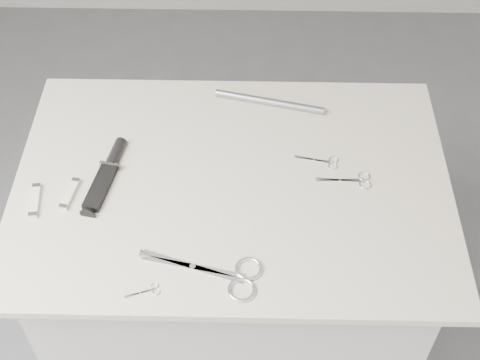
{
  "coord_description": "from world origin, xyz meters",
  "views": [
    {
      "loc": [
        0.04,
        -1.0,
        2.07
      ],
      "look_at": [
        0.02,
        0.01,
        0.92
      ],
      "focal_mm": 50.0,
      "sensor_mm": 36.0,
      "label": 1
    }
  ],
  "objects_px": {
    "pocket_knife_b": "(70,194)",
    "sheathed_knife": "(108,172)",
    "large_shears": "(226,275)",
    "metal_rail": "(269,102)",
    "embroidery_scissors_a": "(354,180)",
    "plinth": "(234,291)",
    "embroidery_scissors_b": "(324,161)",
    "pocket_knife_a": "(35,201)",
    "tiny_scissors": "(147,291)"
  },
  "relations": [
    {
      "from": "embroidery_scissors_b",
      "to": "metal_rail",
      "type": "xyz_separation_m",
      "value": [
        -0.13,
        0.2,
        0.01
      ]
    },
    {
      "from": "sheathed_knife",
      "to": "tiny_scissors",
      "type": "bearing_deg",
      "value": -146.98
    },
    {
      "from": "large_shears",
      "to": "metal_rail",
      "type": "relative_size",
      "value": 0.91
    },
    {
      "from": "plinth",
      "to": "metal_rail",
      "type": "relative_size",
      "value": 3.2
    },
    {
      "from": "pocket_knife_b",
      "to": "embroidery_scissors_a",
      "type": "bearing_deg",
      "value": -74.6
    },
    {
      "from": "embroidery_scissors_a",
      "to": "sheathed_knife",
      "type": "relative_size",
      "value": 0.57
    },
    {
      "from": "embroidery_scissors_b",
      "to": "pocket_knife_a",
      "type": "bearing_deg",
      "value": -156.8
    },
    {
      "from": "tiny_scissors",
      "to": "metal_rail",
      "type": "xyz_separation_m",
      "value": [
        0.25,
        0.56,
        0.01
      ]
    },
    {
      "from": "pocket_knife_b",
      "to": "sheathed_knife",
      "type": "bearing_deg",
      "value": -38.06
    },
    {
      "from": "embroidery_scissors_a",
      "to": "metal_rail",
      "type": "height_order",
      "value": "metal_rail"
    },
    {
      "from": "pocket_knife_a",
      "to": "pocket_knife_b",
      "type": "distance_m",
      "value": 0.08
    },
    {
      "from": "pocket_knife_b",
      "to": "metal_rail",
      "type": "bearing_deg",
      "value": -45.07
    },
    {
      "from": "plinth",
      "to": "pocket_knife_b",
      "type": "xyz_separation_m",
      "value": [
        -0.36,
        -0.05,
        0.48
      ]
    },
    {
      "from": "pocket_knife_b",
      "to": "metal_rail",
      "type": "distance_m",
      "value": 0.55
    },
    {
      "from": "plinth",
      "to": "large_shears",
      "type": "relative_size",
      "value": 3.53
    },
    {
      "from": "embroidery_scissors_a",
      "to": "metal_rail",
      "type": "bearing_deg",
      "value": 127.46
    },
    {
      "from": "embroidery_scissors_a",
      "to": "pocket_knife_a",
      "type": "bearing_deg",
      "value": -173.5
    },
    {
      "from": "pocket_knife_a",
      "to": "sheathed_knife",
      "type": "bearing_deg",
      "value": -66.22
    },
    {
      "from": "embroidery_scissors_b",
      "to": "sheathed_knife",
      "type": "height_order",
      "value": "sheathed_knife"
    },
    {
      "from": "pocket_knife_a",
      "to": "metal_rail",
      "type": "distance_m",
      "value": 0.62
    },
    {
      "from": "large_shears",
      "to": "pocket_knife_b",
      "type": "xyz_separation_m",
      "value": [
        -0.36,
        0.21,
        0.0
      ]
    },
    {
      "from": "pocket_knife_a",
      "to": "plinth",
      "type": "bearing_deg",
      "value": -87.62
    },
    {
      "from": "embroidery_scissors_a",
      "to": "metal_rail",
      "type": "relative_size",
      "value": 0.44
    },
    {
      "from": "large_shears",
      "to": "embroidery_scissors_b",
      "type": "distance_m",
      "value": 0.39
    },
    {
      "from": "plinth",
      "to": "embroidery_scissors_b",
      "type": "distance_m",
      "value": 0.52
    },
    {
      "from": "large_shears",
      "to": "sheathed_knife",
      "type": "xyz_separation_m",
      "value": [
        -0.28,
        0.27,
        0.0
      ]
    },
    {
      "from": "embroidery_scissors_a",
      "to": "pocket_knife_a",
      "type": "relative_size",
      "value": 1.3
    },
    {
      "from": "sheathed_knife",
      "to": "pocket_knife_b",
      "type": "relative_size",
      "value": 2.39
    },
    {
      "from": "plinth",
      "to": "pocket_knife_b",
      "type": "bearing_deg",
      "value": -172.35
    },
    {
      "from": "tiny_scissors",
      "to": "pocket_knife_a",
      "type": "bearing_deg",
      "value": 121.79
    },
    {
      "from": "tiny_scissors",
      "to": "pocket_knife_b",
      "type": "distance_m",
      "value": 0.32
    },
    {
      "from": "sheathed_knife",
      "to": "embroidery_scissors_b",
      "type": "bearing_deg",
      "value": -73.47
    },
    {
      "from": "sheathed_knife",
      "to": "pocket_knife_b",
      "type": "height_order",
      "value": "sheathed_knife"
    },
    {
      "from": "plinth",
      "to": "pocket_knife_b",
      "type": "height_order",
      "value": "pocket_knife_b"
    },
    {
      "from": "tiny_scissors",
      "to": "metal_rail",
      "type": "bearing_deg",
      "value": 46.97
    },
    {
      "from": "large_shears",
      "to": "pocket_knife_b",
      "type": "relative_size",
      "value": 2.81
    },
    {
      "from": "plinth",
      "to": "pocket_knife_a",
      "type": "height_order",
      "value": "pocket_knife_a"
    },
    {
      "from": "plinth",
      "to": "large_shears",
      "type": "height_order",
      "value": "large_shears"
    },
    {
      "from": "tiny_scissors",
      "to": "pocket_knife_a",
      "type": "distance_m",
      "value": 0.36
    },
    {
      "from": "plinth",
      "to": "pocket_knife_b",
      "type": "distance_m",
      "value": 0.6
    },
    {
      "from": "sheathed_knife",
      "to": "large_shears",
      "type": "bearing_deg",
      "value": -122.76
    },
    {
      "from": "pocket_knife_b",
      "to": "pocket_knife_a",
      "type": "bearing_deg",
      "value": 116.3
    },
    {
      "from": "embroidery_scissors_a",
      "to": "pocket_knife_a",
      "type": "distance_m",
      "value": 0.72
    },
    {
      "from": "pocket_knife_b",
      "to": "metal_rail",
      "type": "xyz_separation_m",
      "value": [
        0.45,
        0.31,
        0.0
      ]
    },
    {
      "from": "metal_rail",
      "to": "pocket_knife_a",
      "type": "bearing_deg",
      "value": -147.7
    },
    {
      "from": "embroidery_scissors_b",
      "to": "metal_rail",
      "type": "bearing_deg",
      "value": 134.44
    },
    {
      "from": "metal_rail",
      "to": "pocket_knife_b",
      "type": "bearing_deg",
      "value": -145.42
    },
    {
      "from": "embroidery_scissors_b",
      "to": "sheathed_knife",
      "type": "distance_m",
      "value": 0.5
    },
    {
      "from": "tiny_scissors",
      "to": "plinth",
      "type": "bearing_deg",
      "value": 42.32
    },
    {
      "from": "tiny_scissors",
      "to": "sheathed_knife",
      "type": "height_order",
      "value": "sheathed_knife"
    }
  ]
}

